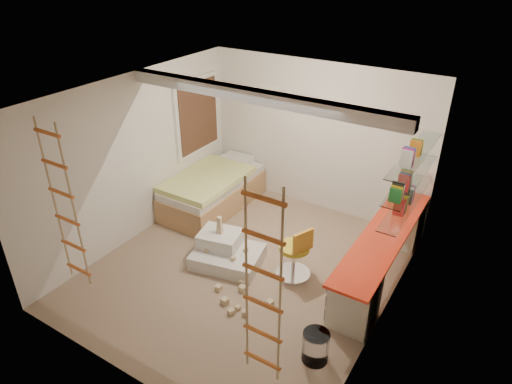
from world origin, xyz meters
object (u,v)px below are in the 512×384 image
Objects in this scene: desk at (382,254)px; swivel_chair at (295,259)px; play_platform at (226,252)px; bed at (213,190)px.

swivel_chair is (-1.03, -0.63, -0.09)m from desk.
swivel_chair reaches higher than desk.
bed is at bearing 132.81° from play_platform.
swivel_chair is 0.76× the size of play_platform.
desk is at bearing 31.41° from swivel_chair.
desk reaches higher than bed.
desk is 2.51× the size of play_platform.
swivel_chair is 1.07m from play_platform.
swivel_chair reaches higher than bed.
desk is at bearing 22.44° from play_platform.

